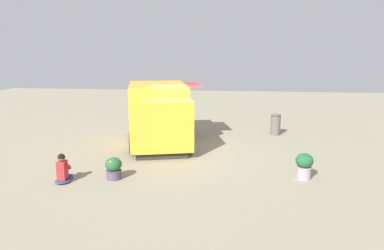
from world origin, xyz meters
TOP-DOWN VIEW (x-y plane):
  - ground_plane at (0.00, 0.00)m, footprint 40.00×40.00m
  - food_truck at (1.14, -0.83)m, footprint 3.45×5.13m
  - person_customer at (2.91, 3.82)m, footprint 0.50×0.75m
  - planter_flowering_near at (-3.93, 2.73)m, footprint 0.50×0.50m
  - planter_flowering_far at (1.56, 3.41)m, footprint 0.48×0.48m
  - trash_bin at (-3.68, -2.81)m, footprint 0.43×0.43m

SIDE VIEW (x-z plane):
  - ground_plane at x=0.00m, z-range 0.00..0.00m
  - person_customer at x=2.91m, z-range -0.10..0.75m
  - planter_flowering_far at x=1.56m, z-range 0.01..0.65m
  - planter_flowering_near at x=-3.93m, z-range 0.03..0.80m
  - trash_bin at x=-3.68m, z-range 0.01..0.95m
  - food_truck at x=1.14m, z-range -0.04..2.28m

